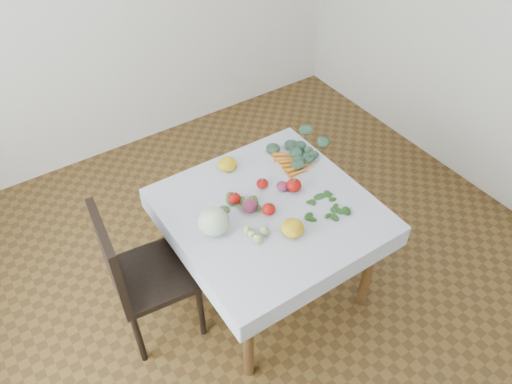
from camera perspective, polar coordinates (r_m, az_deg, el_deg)
ground at (r=3.44m, az=1.35°, el=-10.71°), size 4.00×4.00×0.00m
table at (r=2.94m, az=1.56°, el=-3.22°), size 1.00×1.00×0.75m
tablecloth at (r=2.87m, az=1.59°, el=-1.85°), size 1.12×1.12×0.01m
chair at (r=2.88m, az=-13.58°, el=-8.77°), size 0.50×0.50×0.99m
cabbage at (r=2.69m, az=-4.84°, el=-3.42°), size 0.19×0.19×0.15m
tomato_a at (r=2.97m, az=0.72°, el=0.96°), size 0.08×0.08×0.06m
tomato_b at (r=2.95m, az=4.35°, el=0.76°), size 0.09×0.09×0.08m
tomato_c at (r=2.87m, az=-2.50°, el=-0.75°), size 0.10×0.10×0.07m
tomato_d at (r=2.81m, az=1.48°, el=-1.97°), size 0.08×0.08×0.07m
heirloom_back at (r=3.09m, az=-3.26°, el=3.21°), size 0.15×0.15×0.08m
heirloom_front at (r=2.70m, az=4.21°, el=-4.14°), size 0.14×0.14×0.09m
onion_a at (r=2.96m, az=3.03°, el=0.66°), size 0.07×0.07×0.06m
onion_b at (r=2.82m, az=-0.76°, el=-1.57°), size 0.09×0.09×0.08m
tomatillo_cluster at (r=2.72m, az=0.73°, el=-4.37°), size 0.10×0.13×0.05m
carrot_bunch at (r=3.15m, az=4.71°, el=3.46°), size 0.22×0.27×0.03m
kale_bunch at (r=3.26m, az=5.23°, el=5.06°), size 0.36×0.29×0.05m
basil_bunch at (r=2.89m, az=7.70°, el=-1.68°), size 0.29×0.20×0.01m
dill_bunch at (r=2.88m, az=-1.81°, el=-1.26°), size 0.22×0.21×0.02m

